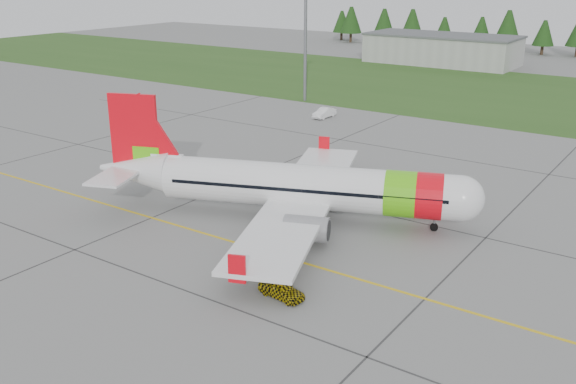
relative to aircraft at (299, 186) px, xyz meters
The scene contains 8 objects.
ground 15.94m from the aircraft, 73.26° to the right, with size 320.00×320.00×0.00m, color gray.
aircraft is the anchor object (origin of this frame).
follow_me_car 13.91m from the aircraft, 60.97° to the right, with size 1.33×1.13×3.31m, color gold.
service_van 39.10m from the aircraft, 118.36° to the left, with size 1.49×1.40×4.26m, color white.
grass_strip 67.21m from the aircraft, 86.15° to the left, with size 320.00×50.00×0.03m, color #30561E.
taxi_guideline 8.83m from the aircraft, 57.21° to the right, with size 120.00×0.25×0.02m, color gold.
hangar_west 98.35m from the aircraft, 105.02° to the left, with size 32.00×14.00×6.00m, color #A8A8A3.
floodlight_mast 51.52m from the aircraft, 122.59° to the left, with size 0.50×0.50×20.00m, color slate.
Camera 1 is at (23.61, -27.38, 20.32)m, focal length 40.00 mm.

